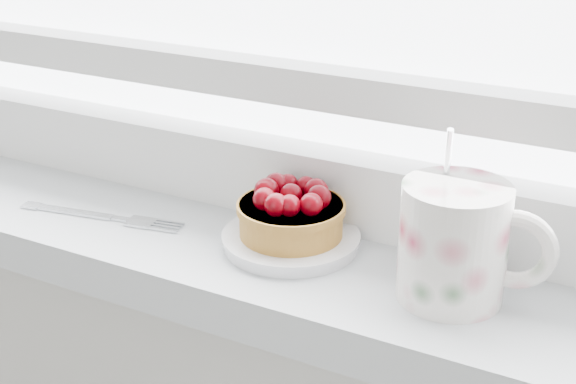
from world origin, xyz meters
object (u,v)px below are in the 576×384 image
Objects in this scene: saucer at (291,240)px; floral_mug at (458,241)px; fork at (99,216)px; raspberry_tart at (291,212)px.

floral_mug is at bearing -6.35° from saucer.
fork is (-0.19, -0.03, -0.00)m from saucer.
floral_mug reaches higher than fork.
raspberry_tart is (-0.00, -0.00, 0.03)m from saucer.
raspberry_tart is 0.56× the size of fork.
floral_mug is 0.80× the size of fork.
fork is at bearing -177.31° from floral_mug.
raspberry_tart is 0.20m from fork.
saucer is at bearing 173.65° from floral_mug.
floral_mug is at bearing -6.33° from raspberry_tart.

